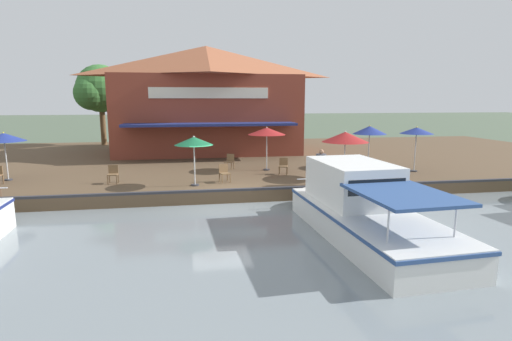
# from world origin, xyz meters

# --- Properties ---
(ground_plane) EXTENTS (220.00, 220.00, 0.00)m
(ground_plane) POSITION_xyz_m (0.00, 0.00, 0.00)
(ground_plane) COLOR #4C5B47
(quay_deck) EXTENTS (22.00, 56.00, 0.60)m
(quay_deck) POSITION_xyz_m (-11.00, 0.00, 0.30)
(quay_deck) COLOR brown
(quay_deck) RESTS_ON ground
(quay_edge_fender) EXTENTS (0.20, 50.40, 0.10)m
(quay_edge_fender) POSITION_xyz_m (-0.10, 0.00, 0.65)
(quay_edge_fender) COLOR #2D2D33
(quay_edge_fender) RESTS_ON quay_deck
(waterfront_restaurant) EXTENTS (9.51, 13.55, 7.72)m
(waterfront_restaurant) POSITION_xyz_m (-13.80, 0.15, 4.53)
(waterfront_restaurant) COLOR brown
(waterfront_restaurant) RESTS_ON quay_deck
(patio_umbrella_by_entrance) EXTENTS (1.90, 1.90, 2.42)m
(patio_umbrella_by_entrance) POSITION_xyz_m (-4.87, 8.93, 2.75)
(patio_umbrella_by_entrance) COLOR #B7B7B7
(patio_umbrella_by_entrance) RESTS_ON quay_deck
(patio_umbrella_mid_patio_right) EXTENTS (1.74, 1.74, 2.27)m
(patio_umbrella_mid_patio_right) POSITION_xyz_m (-1.46, -1.05, 2.64)
(patio_umbrella_mid_patio_right) COLOR #B7B7B7
(patio_umbrella_mid_patio_right) RESTS_ON quay_deck
(patio_umbrella_back_row) EXTENTS (1.94, 1.94, 2.34)m
(patio_umbrella_back_row) POSITION_xyz_m (-4.20, -9.97, 2.69)
(patio_umbrella_back_row) COLOR #B7B7B7
(patio_umbrella_back_row) RESTS_ON quay_deck
(patio_umbrella_mid_patio_left) EXTENTS (1.74, 1.74, 2.45)m
(patio_umbrella_mid_patio_left) POSITION_xyz_m (-3.13, 10.79, 2.82)
(patio_umbrella_mid_patio_left) COLOR #B7B7B7
(patio_umbrella_mid_patio_left) RESTS_ON quay_deck
(patio_umbrella_far_corner) EXTENTS (2.06, 2.06, 2.40)m
(patio_umbrella_far_corner) POSITION_xyz_m (-4.90, 2.95, 2.76)
(patio_umbrella_far_corner) COLOR #B7B7B7
(patio_umbrella_far_corner) RESTS_ON quay_deck
(patio_umbrella_near_quay_edge) EXTENTS (2.29, 2.29, 2.34)m
(patio_umbrella_near_quay_edge) POSITION_xyz_m (-2.06, 6.33, 2.65)
(patio_umbrella_near_quay_edge) COLOR #B7B7B7
(patio_umbrella_near_quay_edge) RESTS_ON quay_deck
(cafe_chair_mid_patio) EXTENTS (0.54, 0.54, 0.85)m
(cafe_chair_mid_patio) POSITION_xyz_m (-2.07, 0.35, 1.08)
(cafe_chair_mid_patio) COLOR brown
(cafe_chair_mid_patio) RESTS_ON quay_deck
(cafe_chair_beside_entrance) EXTENTS (0.59, 0.59, 0.85)m
(cafe_chair_beside_entrance) POSITION_xyz_m (-5.60, 0.97, 1.08)
(cafe_chair_beside_entrance) COLOR brown
(cafe_chair_beside_entrance) RESTS_ON quay_deck
(cafe_chair_back_row_seat) EXTENTS (0.55, 0.55, 0.85)m
(cafe_chair_back_row_seat) POSITION_xyz_m (-3.58, 3.59, 1.08)
(cafe_chair_back_row_seat) COLOR brown
(cafe_chair_back_row_seat) RESTS_ON quay_deck
(cafe_chair_facing_river) EXTENTS (0.45, 0.45, 0.85)m
(cafe_chair_facing_river) POSITION_xyz_m (-2.64, -4.81, 1.08)
(cafe_chair_facing_river) COLOR brown
(cafe_chair_facing_river) RESTS_ON quay_deck
(person_mid_patio) EXTENTS (0.47, 0.47, 1.65)m
(person_mid_patio) POSITION_xyz_m (-0.66, 4.64, 1.63)
(person_mid_patio) COLOR gold
(person_mid_patio) RESTS_ON quay_deck
(motorboat_mid_row) EXTENTS (8.84, 3.15, 2.29)m
(motorboat_mid_row) POSITION_xyz_m (4.19, 4.25, 0.89)
(motorboat_mid_row) COLOR white
(motorboat_mid_row) RESTS_ON river_water
(tree_upstream_bank) EXTENTS (3.96, 3.77, 6.19)m
(tree_upstream_bank) POSITION_xyz_m (-17.26, -2.71, 4.79)
(tree_upstream_bank) COLOR brown
(tree_upstream_bank) RESTS_ON quay_deck
(tree_behind_restaurant) EXTENTS (4.20, 4.00, 6.79)m
(tree_behind_restaurant) POSITION_xyz_m (-19.49, -8.67, 5.26)
(tree_behind_restaurant) COLOR brown
(tree_behind_restaurant) RESTS_ON quay_deck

